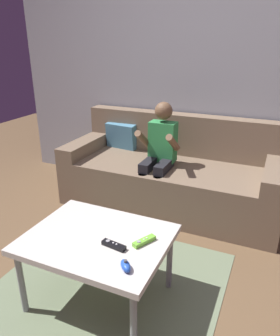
{
  "coord_description": "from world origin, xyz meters",
  "views": [
    {
      "loc": [
        0.64,
        -1.14,
        1.47
      ],
      "look_at": [
        -0.24,
        0.84,
        0.6
      ],
      "focal_mm": 34.51,
      "sensor_mm": 36.0,
      "label": 1
    }
  ],
  "objects": [
    {
      "name": "game_remote_black_far_corner",
      "position": [
        -0.07,
        0.11,
        0.45
      ],
      "size": [
        0.14,
        0.06,
        0.03
      ],
      "color": "black",
      "rests_on": "coffee_table"
    },
    {
      "name": "ground_plane",
      "position": [
        0.0,
        0.0,
        0.0
      ],
      "size": [
        8.26,
        8.26,
        0.0
      ],
      "primitive_type": "plane",
      "color": "brown"
    },
    {
      "name": "couch",
      "position": [
        -0.21,
        1.51,
        0.28
      ],
      "size": [
        1.94,
        0.8,
        0.81
      ],
      "color": "#75604C",
      "rests_on": "ground"
    },
    {
      "name": "area_rug",
      "position": [
        -0.2,
        0.16,
        0.0
      ],
      "size": [
        1.37,
        1.5,
        0.01
      ],
      "primitive_type": "cube",
      "color": "#6B7A5B",
      "rests_on": "ground"
    },
    {
      "name": "wall_back",
      "position": [
        0.0,
        1.9,
        1.25
      ],
      "size": [
        4.13,
        0.05,
        2.5
      ],
      "primitive_type": "cube",
      "color": "#999EA8",
      "rests_on": "ground"
    },
    {
      "name": "coffee_table",
      "position": [
        -0.2,
        0.16,
        0.4
      ],
      "size": [
        0.79,
        0.62,
        0.44
      ],
      "color": "beige",
      "rests_on": "ground"
    },
    {
      "name": "person_seated_on_couch",
      "position": [
        -0.27,
        1.33,
        0.56
      ],
      "size": [
        0.33,
        0.4,
        0.98
      ],
      "color": "black",
      "rests_on": "ground"
    },
    {
      "name": "game_remote_lime_near_edge",
      "position": [
        0.07,
        0.21,
        0.45
      ],
      "size": [
        0.09,
        0.14,
        0.03
      ],
      "color": "#72C638",
      "rests_on": "coffee_table"
    },
    {
      "name": "nunchuk_blue",
      "position": [
        0.07,
        -0.02,
        0.46
      ],
      "size": [
        0.09,
        0.1,
        0.05
      ],
      "color": "blue",
      "rests_on": "coffee_table"
    }
  ]
}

